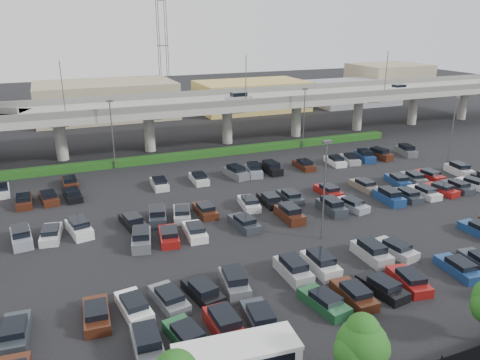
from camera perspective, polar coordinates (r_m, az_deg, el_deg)
The scene contains 8 objects.
ground at distance 55.12m, azimuth 5.49°, elevation -3.71°, with size 280.00×280.00×0.00m, color black.
overpass at distance 81.64m, azimuth -5.07°, elevation 8.90°, with size 150.00×13.00×15.80m.
hedge at distance 76.68m, azimuth -3.18°, elevation 3.36°, with size 66.00×1.60×1.10m, color #164113.
shuttle_bus at distance 30.79m, azimuth -0.36°, elevation -21.13°, with size 7.94×3.29×2.49m.
parked_cars at distance 51.99m, azimuth 7.26°, elevation -4.48°, with size 63.12×41.60×1.67m.
light_poles at distance 53.05m, azimuth 0.74°, elevation 2.62°, with size 66.90×48.38×10.30m.
distant_buildings at distance 114.03m, azimuth -3.48°, elevation 10.17°, with size 138.00×24.00×9.00m.
comm_tower at distance 122.21m, azimuth -9.41°, elevation 16.15°, with size 2.40×2.40×30.00m.
Camera 1 is at (-24.12, -44.80, 21.21)m, focal length 35.00 mm.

